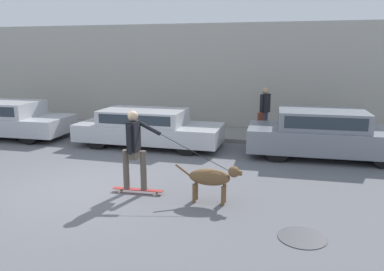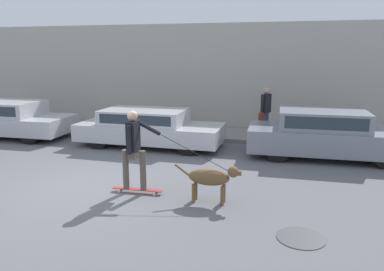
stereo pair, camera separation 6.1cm
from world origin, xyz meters
The scene contains 10 objects.
ground_plane centered at (0.00, 0.00, 0.00)m, with size 36.00×36.00×0.00m, color slate.
back_wall centered at (0.00, 7.07, 1.97)m, with size 32.00×0.30×3.94m.
sidewalk_curb centered at (0.00, 5.89, 0.06)m, with size 30.00×2.02×0.13m.
parked_car_0 centered at (-5.32, 3.84, 0.63)m, with size 4.43×1.93×1.25m.
parked_car_1 centered at (-0.07, 3.84, 0.59)m, with size 4.56×1.76×1.16m.
parked_car_2 centered at (5.21, 3.84, 0.66)m, with size 4.40×1.85×1.34m.
dog centered at (2.78, -0.14, 0.51)m, with size 1.33×0.33×0.78m.
skateboarder centered at (1.13, -0.04, 1.00)m, with size 2.58×0.53×1.75m.
pedestrian_with_bag centered at (3.42, 5.45, 1.05)m, with size 0.37×0.59×1.65m.
manhole_cover centered at (4.46, -1.21, 0.01)m, with size 0.77×0.77×0.01m.
Camera 1 is at (4.11, -6.95, 2.90)m, focal length 35.00 mm.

